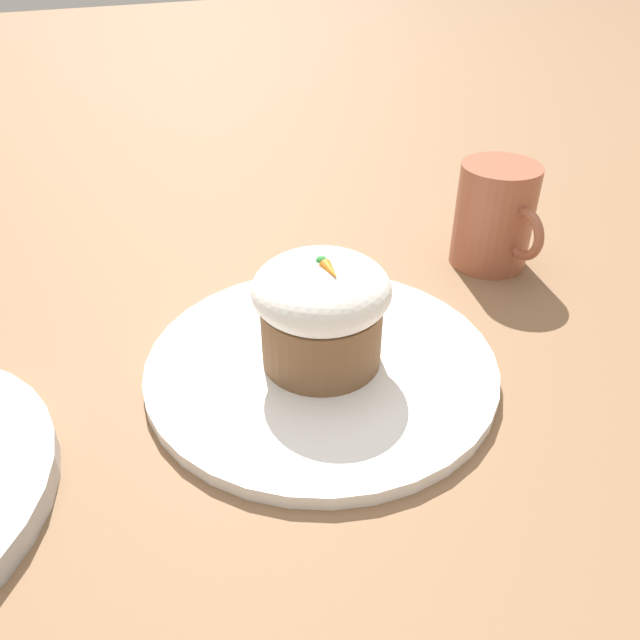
{
  "coord_description": "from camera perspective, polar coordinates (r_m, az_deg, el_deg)",
  "views": [
    {
      "loc": [
        0.34,
        -0.16,
        0.3
      ],
      "look_at": [
        0.0,
        -0.0,
        0.05
      ],
      "focal_mm": 35.0,
      "sensor_mm": 36.0,
      "label": 1
    }
  ],
  "objects": [
    {
      "name": "ground_plane",
      "position": [
        0.48,
        0.12,
        -4.58
      ],
      "size": [
        4.0,
        4.0,
        0.0
      ],
      "primitive_type": "plane",
      "color": "#846042"
    },
    {
      "name": "spoon",
      "position": [
        0.49,
        1.39,
        -2.0
      ],
      "size": [
        0.11,
        0.09,
        0.01
      ],
      "color": "silver",
      "rests_on": "dessert_plate"
    },
    {
      "name": "coffee_cup",
      "position": [
        0.62,
        15.71,
        9.11
      ],
      "size": [
        0.1,
        0.07,
        0.1
      ],
      "color": "#9E563D",
      "rests_on": "ground_plane"
    },
    {
      "name": "dessert_plate",
      "position": [
        0.48,
        0.12,
        -4.07
      ],
      "size": [
        0.27,
        0.27,
        0.01
      ],
      "color": "white",
      "rests_on": "ground_plane"
    },
    {
      "name": "carrot_cake",
      "position": [
        0.44,
        0.0,
        0.55
      ],
      "size": [
        0.1,
        0.1,
        0.09
      ],
      "color": "brown",
      "rests_on": "dessert_plate"
    }
  ]
}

